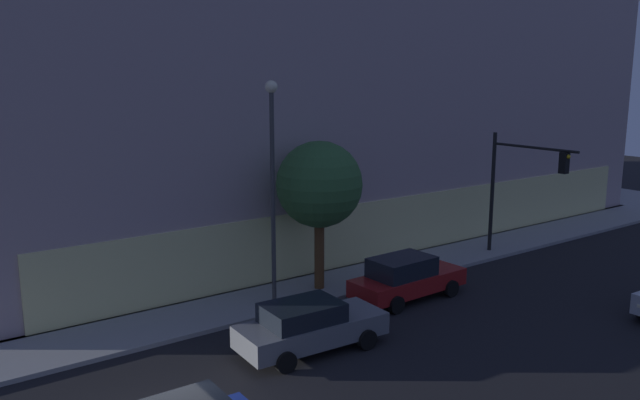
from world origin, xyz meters
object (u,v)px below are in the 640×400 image
sidewalk_tree (319,185)px  car_red (406,278)px  traffic_light_far_corner (519,176)px  street_lamp_sidewalk (272,167)px  modern_building (258,85)px  car_grey (309,326)px

sidewalk_tree → car_red: size_ratio=1.22×
sidewalk_tree → car_red: (2.16, -2.63, -3.40)m
traffic_light_far_corner → street_lamp_sidewalk: bearing=173.7°
traffic_light_far_corner → car_red: bearing=-173.3°
sidewalk_tree → car_red: bearing=-50.7°
street_lamp_sidewalk → modern_building: bearing=61.1°
traffic_light_far_corner → sidewalk_tree: size_ratio=0.97×
modern_building → street_lamp_sidewalk: size_ratio=4.69×
car_red → traffic_light_far_corner: bearing=6.7°
street_lamp_sidewalk → car_grey: (-1.14, -3.88, -4.38)m
modern_building → sidewalk_tree: size_ratio=6.51×
modern_building → car_grey: modern_building is taller
car_grey → car_red: bearing=16.3°
sidewalk_tree → modern_building: bearing=67.5°
traffic_light_far_corner → street_lamp_sidewalk: street_lamp_sidewalk is taller
street_lamp_sidewalk → sidewalk_tree: 2.53m
modern_building → sidewalk_tree: modern_building is taller
traffic_light_far_corner → street_lamp_sidewalk: size_ratio=0.70×
modern_building → street_lamp_sidewalk: (-8.69, -15.74, -2.54)m
traffic_light_far_corner → car_red: (-7.65, -0.90, -3.04)m
street_lamp_sidewalk → sidewalk_tree: size_ratio=1.39×
modern_building → car_red: (-4.21, -17.98, -6.89)m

